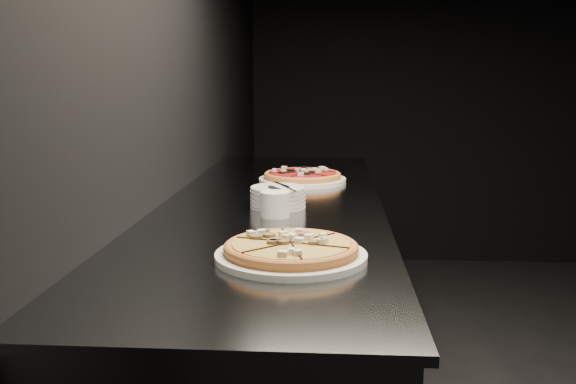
# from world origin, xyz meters

# --- Properties ---
(wall_left) EXTENTS (0.02, 5.00, 2.80)m
(wall_left) POSITION_xyz_m (-2.50, 0.00, 1.40)
(wall_left) COLOR black
(wall_left) RESTS_ON floor
(counter) EXTENTS (0.74, 2.44, 0.92)m
(counter) POSITION_xyz_m (-2.13, 0.00, 0.46)
(counter) COLOR slate
(counter) RESTS_ON floor
(pizza_mushroom) EXTENTS (0.40, 0.40, 0.04)m
(pizza_mushroom) POSITION_xyz_m (-2.02, -0.71, 0.94)
(pizza_mushroom) COLOR white
(pizza_mushroom) RESTS_ON counter
(pizza_tomato) EXTENTS (0.38, 0.38, 0.04)m
(pizza_tomato) POSITION_xyz_m (-2.05, 0.41, 0.94)
(pizza_tomato) COLOR white
(pizza_tomato) RESTS_ON counter
(plate_stack) EXTENTS (0.18, 0.18, 0.07)m
(plate_stack) POSITION_xyz_m (-2.10, -0.09, 0.95)
(plate_stack) COLOR white
(plate_stack) RESTS_ON counter
(cutlery) EXTENTS (0.08, 0.19, 0.01)m
(cutlery) POSITION_xyz_m (-2.10, -0.11, 0.99)
(cutlery) COLOR #B3B5BA
(cutlery) RESTS_ON plate_stack
(ramekin) EXTENTS (0.09, 0.09, 0.08)m
(ramekin) POSITION_xyz_m (-2.10, -0.25, 0.96)
(ramekin) COLOR silver
(ramekin) RESTS_ON counter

